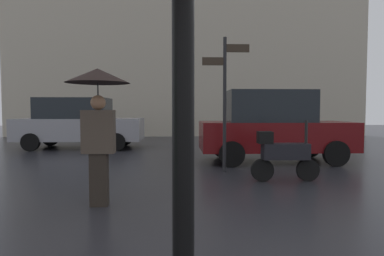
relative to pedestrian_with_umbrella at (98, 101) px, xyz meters
name	(u,v)px	position (x,y,z in m)	size (l,w,h in m)	color
pedestrian_with_umbrella	(98,101)	(0.00, 0.00, 0.00)	(0.94, 0.94, 2.05)	#2A241E
parked_scooter	(283,154)	(3.29, 1.61, -1.02)	(1.39, 0.32, 1.23)	black
parked_car_left	(79,123)	(-2.55, 7.85, -0.62)	(4.59, 2.04, 1.89)	gray
parked_car_right	(272,126)	(3.81, 4.23, -0.58)	(4.13, 1.92, 1.97)	#590C0F
street_signpost	(225,91)	(2.26, 2.70, 0.30)	(1.08, 0.08, 3.10)	black
building_block	(187,12)	(1.72, 14.41, 5.43)	(19.87, 2.04, 14.00)	#B2A893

